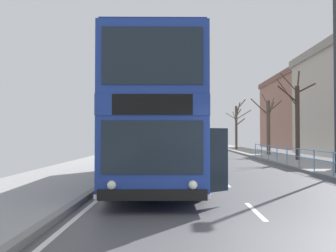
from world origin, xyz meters
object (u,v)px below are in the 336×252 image
at_px(double_decker_bus_main, 157,120).
at_px(bare_tree_far_00, 237,124).
at_px(bare_tree_far_01, 297,117).
at_px(bare_tree_far_02, 268,124).
at_px(background_building_02, 305,112).
at_px(street_lamp_far_side, 335,51).

bearing_deg(double_decker_bus_main, bare_tree_far_00, 74.72).
bearing_deg(bare_tree_far_01, bare_tree_far_00, 92.96).
xyz_separation_m(bare_tree_far_02, background_building_02, (9.65, 18.12, 2.16)).
relative_size(bare_tree_far_02, background_building_02, 0.31).
bearing_deg(bare_tree_far_00, double_decker_bus_main, -105.28).
distance_m(street_lamp_far_side, background_building_02, 34.73).
distance_m(bare_tree_far_00, bare_tree_far_02, 11.27).
height_order(double_decker_bus_main, bare_tree_far_01, bare_tree_far_01).
height_order(street_lamp_far_side, bare_tree_far_00, street_lamp_far_side).
distance_m(street_lamp_far_side, bare_tree_far_01, 8.86).
xyz_separation_m(bare_tree_far_01, background_building_02, (9.43, 24.61, 1.90)).
relative_size(street_lamp_far_side, bare_tree_far_02, 1.76).
distance_m(bare_tree_far_00, bare_tree_far_01, 17.76).
bearing_deg(bare_tree_far_02, bare_tree_far_01, -88.11).
relative_size(bare_tree_far_00, bare_tree_far_01, 0.97).
relative_size(double_decker_bus_main, bare_tree_far_01, 1.74).
bearing_deg(bare_tree_far_00, background_building_02, 33.58).
bearing_deg(bare_tree_far_02, bare_tree_far_00, 93.58).
xyz_separation_m(street_lamp_far_side, background_building_02, (10.65, 33.06, -0.48)).
bearing_deg(street_lamp_far_side, double_decker_bus_main, -161.90).
bearing_deg(bare_tree_far_02, background_building_02, 61.96).
height_order(double_decker_bus_main, background_building_02, background_building_02).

